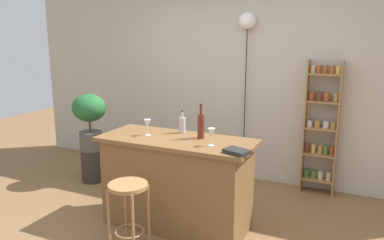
# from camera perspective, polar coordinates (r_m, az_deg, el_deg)

# --- Properties ---
(ground) EXTENTS (12.00, 12.00, 0.00)m
(ground) POSITION_cam_1_polar(r_m,az_deg,el_deg) (3.88, -4.33, -17.08)
(ground) COLOR brown
(back_wall) EXTENTS (6.40, 0.10, 2.80)m
(back_wall) POSITION_cam_1_polar(r_m,az_deg,el_deg) (5.17, 6.16, 6.82)
(back_wall) COLOR #BCB2A3
(back_wall) RESTS_ON ground
(kitchen_counter) EXTENTS (1.54, 0.65, 0.92)m
(kitchen_counter) POSITION_cam_1_polar(r_m,az_deg,el_deg) (3.91, -2.25, -9.22)
(kitchen_counter) COLOR brown
(kitchen_counter) RESTS_ON ground
(bar_stool) EXTENTS (0.34, 0.34, 0.66)m
(bar_stool) POSITION_cam_1_polar(r_m,az_deg,el_deg) (3.46, -9.39, -11.87)
(bar_stool) COLOR #997047
(bar_stool) RESTS_ON ground
(spice_shelf) EXTENTS (0.40, 0.18, 1.62)m
(spice_shelf) POSITION_cam_1_polar(r_m,az_deg,el_deg) (4.86, 18.60, -0.89)
(spice_shelf) COLOR #9E7042
(spice_shelf) RESTS_ON ground
(plant_stool) EXTENTS (0.29, 0.29, 0.43)m
(plant_stool) POSITION_cam_1_polar(r_m,az_deg,el_deg) (5.30, -14.56, -6.52)
(plant_stool) COLOR #2D2823
(plant_stool) RESTS_ON ground
(potted_plant) EXTENTS (0.45, 0.40, 0.74)m
(potted_plant) POSITION_cam_1_polar(r_m,az_deg,el_deg) (5.12, -14.97, 0.58)
(potted_plant) COLOR #514C47
(potted_plant) RESTS_ON plant_stool
(bottle_soda_blue) EXTENTS (0.07, 0.07, 0.34)m
(bottle_soda_blue) POSITION_cam_1_polar(r_m,az_deg,el_deg) (3.74, 1.32, -0.80)
(bottle_soda_blue) COLOR #5B2319
(bottle_soda_blue) RESTS_ON kitchen_counter
(bottle_wine_red) EXTENTS (0.07, 0.07, 0.24)m
(bottle_wine_red) POSITION_cam_1_polar(r_m,az_deg,el_deg) (3.96, -1.44, -0.66)
(bottle_wine_red) COLOR #B2B2B7
(bottle_wine_red) RESTS_ON kitchen_counter
(wine_glass_left) EXTENTS (0.07, 0.07, 0.16)m
(wine_glass_left) POSITION_cam_1_polar(r_m,az_deg,el_deg) (3.88, -6.63, -0.58)
(wine_glass_left) COLOR silver
(wine_glass_left) RESTS_ON kitchen_counter
(wine_glass_center) EXTENTS (0.07, 0.07, 0.16)m
(wine_glass_center) POSITION_cam_1_polar(r_m,az_deg,el_deg) (3.50, 2.89, -1.98)
(wine_glass_center) COLOR silver
(wine_glass_center) RESTS_ON kitchen_counter
(cookbook) EXTENTS (0.25, 0.21, 0.03)m
(cookbook) POSITION_cam_1_polar(r_m,az_deg,el_deg) (3.32, 6.68, -4.65)
(cookbook) COLOR black
(cookbook) RESTS_ON kitchen_counter
(pendant_globe_light) EXTENTS (0.22, 0.22, 2.19)m
(pendant_globe_light) POSITION_cam_1_polar(r_m,az_deg,el_deg) (4.98, 8.21, 14.03)
(pendant_globe_light) COLOR black
(pendant_globe_light) RESTS_ON ground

